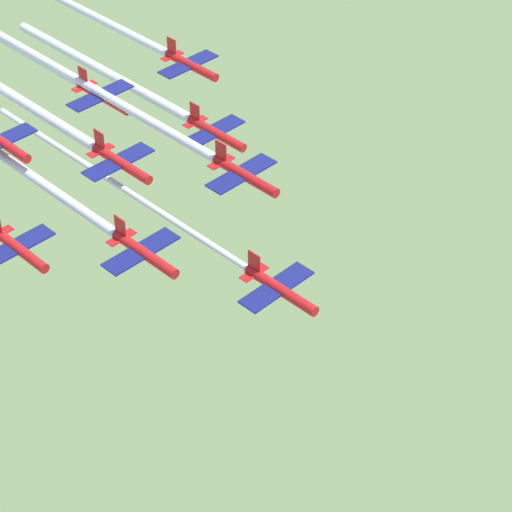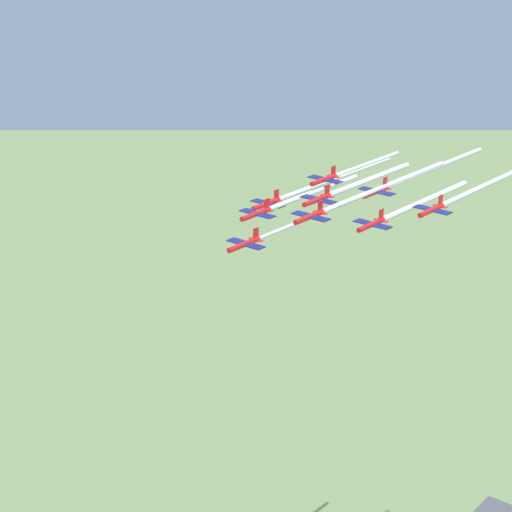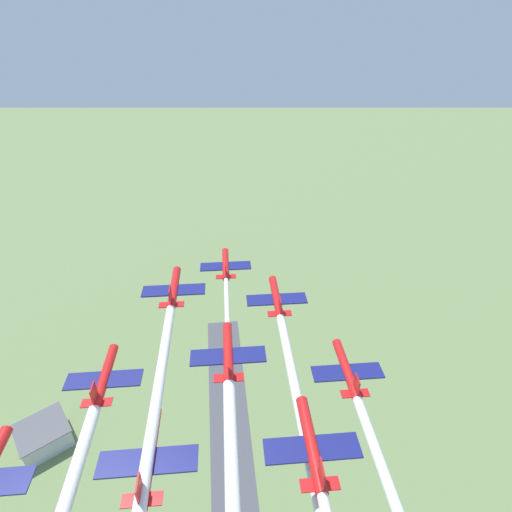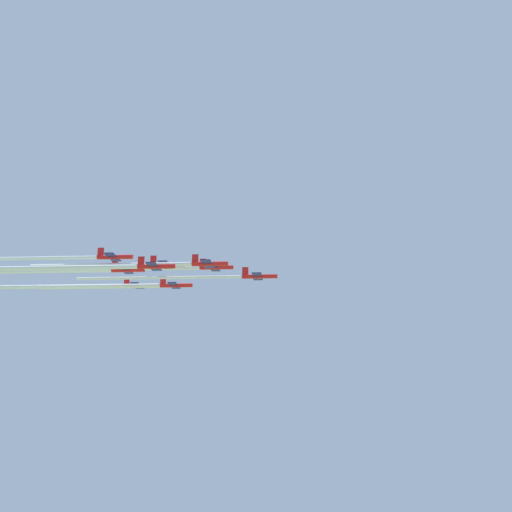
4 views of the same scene
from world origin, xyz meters
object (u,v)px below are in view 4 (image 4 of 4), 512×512
Objects in this scene: jet_1 at (215,267)px; jet_8 at (114,257)px; jet_3 at (175,285)px; jet_4 at (166,265)px; jet_5 at (155,266)px; jet_6 at (138,285)px; jet_2 at (209,264)px; jet_7 at (127,270)px; jet_0 at (258,276)px.

jet_1 reaches higher than jet_8.
jet_8 is (1.82, 30.55, -0.38)m from jet_1.
jet_1 is at bearing 59.53° from jet_3.
jet_4 is at bearing -0.00° from jet_3.
jet_3 is at bearing -180.00° from jet_5.
jet_6 is at bearing 180.00° from jet_8.
jet_8 reaches higher than jet_6.
jet_2 is 15.41m from jet_4.
jet_8 is at bearing -59.53° from jet_4.
jet_2 is 1.00× the size of jet_6.
jet_5 is (0.91, 15.28, -2.41)m from jet_2.
jet_5 is 1.00× the size of jet_6.
jet_4 is at bearing -59.53° from jet_1.
jet_4 is at bearing 59.53° from jet_7.
jet_2 reaches higher than jet_3.
jet_4 is at bearing -180.00° from jet_5.
jet_4 is 1.00× the size of jet_6.
jet_0 is at bearing 101.09° from jet_8.
jet_1 is at bearing -120.47° from jet_0.
jet_8 reaches higher than jet_4.
jet_7 reaches higher than jet_6.
jet_1 reaches higher than jet_6.
jet_1 is 27.23m from jet_5.
jet_7 is at bearing 180.00° from jet_8.
jet_0 is 1.00× the size of jet_8.
jet_1 is 26.39m from jet_7.
jet_0 is 30.62m from jet_3.
jet_8 reaches higher than jet_5.
jet_6 is 1.00× the size of jet_8.
jet_3 is at bearing 120.47° from jet_7.
jet_0 is 30.61m from jet_5.
jet_8 reaches higher than jet_0.
jet_6 is at bearing -120.47° from jet_3.
jet_6 is 1.00× the size of jet_7.
jet_4 reaches higher than jet_5.
jet_3 is at bearing 180.00° from jet_4.
jet_6 is at bearing -139.64° from jet_2.
jet_8 is at bearing -90.00° from jet_2.
jet_7 is 15.52m from jet_8.
jet_3 is 1.00× the size of jet_7.
jet_5 is (1.82, 30.55, -0.46)m from jet_0.
jet_7 is at bearing -101.09° from jet_0.
jet_2 reaches higher than jet_0.
jet_2 is 26.77m from jet_3.
jet_3 is 1.00× the size of jet_5.
jet_3 is 1.00× the size of jet_4.
jet_2 is 30.69m from jet_7.
jet_8 reaches higher than jet_2.
jet_1 is 1.00× the size of jet_4.
jet_4 is at bearing -120.47° from jet_2.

